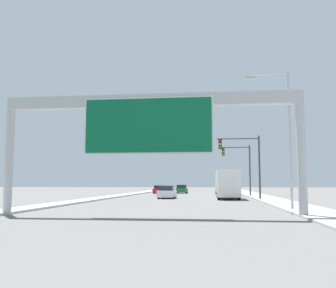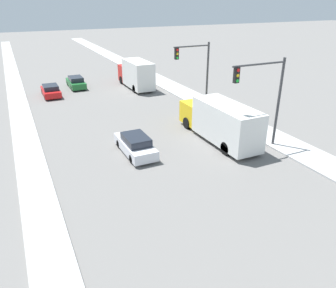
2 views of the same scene
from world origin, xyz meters
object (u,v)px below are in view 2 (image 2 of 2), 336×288
at_px(car_mid_right, 76,82).
at_px(truck_box_primary, 220,121).
at_px(car_mid_left, 51,91).
at_px(truck_box_secondary, 136,74).
at_px(traffic_light_near_intersection, 266,91).
at_px(car_near_left, 135,145).
at_px(traffic_light_mid_block, 198,67).

bearing_deg(car_mid_right, truck_box_primary, -72.76).
xyz_separation_m(car_mid_left, truck_box_secondary, (10.50, -0.71, 1.14)).
xyz_separation_m(truck_box_secondary, traffic_light_near_intersection, (1.89, -21.71, 2.79)).
relative_size(car_near_left, truck_box_secondary, 0.60).
distance_m(truck_box_primary, traffic_light_near_intersection, 4.41).
bearing_deg(traffic_light_mid_block, truck_box_secondary, 100.24).
distance_m(car_mid_right, car_near_left, 21.93).
relative_size(truck_box_primary, traffic_light_mid_block, 1.32).
distance_m(car_mid_left, truck_box_secondary, 10.59).
height_order(car_mid_right, traffic_light_mid_block, traffic_light_mid_block).
bearing_deg(car_mid_left, car_mid_right, 38.95).
bearing_deg(car_mid_right, car_mid_left, -141.05).
height_order(car_near_left, traffic_light_mid_block, traffic_light_mid_block).
height_order(car_mid_left, traffic_light_mid_block, traffic_light_mid_block).
bearing_deg(car_mid_right, car_near_left, -90.00).
relative_size(truck_box_secondary, traffic_light_mid_block, 1.14).
bearing_deg(car_mid_left, traffic_light_near_intersection, -61.08).
bearing_deg(truck_box_primary, car_mid_right, 107.24).
height_order(truck_box_primary, traffic_light_near_intersection, traffic_light_near_intersection).
distance_m(car_near_left, traffic_light_near_intersection, 10.25).
bearing_deg(traffic_light_mid_block, traffic_light_near_intersection, -91.30).
xyz_separation_m(truck_box_primary, truck_box_secondary, (0.00, 19.01, 0.14)).
height_order(car_near_left, traffic_light_near_intersection, traffic_light_near_intersection).
xyz_separation_m(truck_box_primary, traffic_light_mid_block, (2.12, 7.30, 2.87)).
relative_size(car_near_left, truck_box_primary, 0.52).
relative_size(car_mid_left, traffic_light_mid_block, 0.62).
bearing_deg(car_mid_right, traffic_light_mid_block, -59.13).
bearing_deg(traffic_light_mid_block, car_near_left, -143.77).
relative_size(car_near_left, traffic_light_near_intersection, 0.69).
bearing_deg(truck_box_primary, car_near_left, 174.95).
bearing_deg(car_near_left, traffic_light_near_intersection, -20.49).
relative_size(car_mid_left, car_near_left, 0.90).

